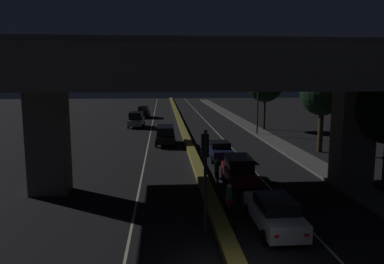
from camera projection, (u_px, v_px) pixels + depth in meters
The scene contains 18 objects.
lane_line_left_inner at pixel (151, 130), 46.19m from camera, with size 0.12×126.00×0.00m, color beige.
lane_line_right_inner at pixel (214, 130), 46.81m from camera, with size 0.12×126.00×0.00m, color beige.
median_divider at pixel (183, 128), 46.47m from camera, with size 0.69×126.00×0.38m, color olive.
sidewalk_right at pixel (268, 137), 40.28m from camera, with size 2.06×126.00×0.17m, color #5B5956.
elevated_overpass at pixel (206, 74), 21.30m from camera, with size 23.52×13.46×8.89m.
traffic_light_left_of_median at pixel (205, 164), 15.51m from camera, with size 0.30×0.49×4.50m.
street_lamp at pixel (254, 96), 41.96m from camera, with size 2.75×0.32×7.39m.
car_white_lead at pixel (274, 212), 16.33m from camera, with size 1.84×4.59×1.51m.
car_dark_red_second at pixel (239, 169), 23.44m from camera, with size 2.00×4.32×1.70m.
car_dark_blue_third at pixel (219, 150), 30.16m from camera, with size 1.96×4.52×1.46m.
car_black_lead_oncoming at pixel (165, 135), 36.48m from camera, with size 1.98×4.48×1.83m.
car_silver_second_oncoming at pixel (136, 119), 48.74m from camera, with size 2.11×4.00×1.99m.
car_black_third_oncoming at pixel (144, 111), 60.11m from camera, with size 1.99×4.21×1.82m.
motorcycle_red_filtering_near at pixel (229, 200), 18.37m from camera, with size 0.34×1.88×1.47m.
motorcycle_black_filtering_mid at pixel (217, 171), 23.96m from camera, with size 0.34×1.75×1.43m.
pedestrian_on_sidewalk at pixel (338, 162), 24.64m from camera, with size 0.31×0.31×1.71m.
roadside_tree_kerbside_mid at pixel (322, 94), 32.34m from camera, with size 3.81×3.81×7.06m.
roadside_tree_kerbside_far at pixel (265, 84), 46.50m from camera, with size 4.53×4.53×7.94m.
Camera 1 is at (-2.49, -10.96, 6.70)m, focal length 35.00 mm.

